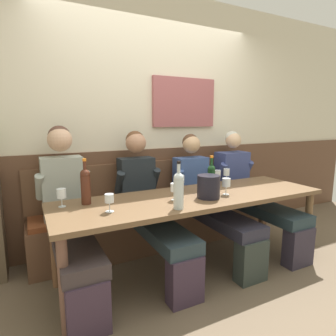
% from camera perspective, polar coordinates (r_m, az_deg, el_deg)
% --- Properties ---
extents(ground_plane, '(6.80, 6.80, 0.02)m').
position_cam_1_polar(ground_plane, '(2.74, 6.99, -21.51)').
color(ground_plane, brown).
rests_on(ground_plane, ground).
extents(room_wall_back, '(6.80, 0.12, 2.80)m').
position_cam_1_polar(room_wall_back, '(3.30, -3.16, 9.63)').
color(room_wall_back, beige).
rests_on(room_wall_back, ground).
extents(wood_wainscot_panel, '(6.80, 0.03, 1.08)m').
position_cam_1_polar(wood_wainscot_panel, '(3.36, -2.73, -5.26)').
color(wood_wainscot_panel, brown).
rests_on(wood_wainscot_panel, ground).
extents(wall_bench, '(2.79, 0.42, 0.94)m').
position_cam_1_polar(wall_bench, '(3.26, -1.15, -10.48)').
color(wall_bench, brown).
rests_on(wall_bench, ground).
extents(dining_table, '(2.49, 0.76, 0.73)m').
position_cam_1_polar(dining_table, '(2.59, 5.24, -7.18)').
color(dining_table, brown).
rests_on(dining_table, ground).
extents(person_center_right_seat, '(0.47, 1.21, 1.36)m').
position_cam_1_polar(person_center_right_seat, '(2.57, -19.58, -7.39)').
color(person_center_right_seat, '#362737').
rests_on(person_center_right_seat, ground).
extents(person_center_left_seat, '(0.47, 1.21, 1.30)m').
position_cam_1_polar(person_center_left_seat, '(2.73, -3.94, -6.63)').
color(person_center_left_seat, '#362838').
rests_on(person_center_left_seat, ground).
extents(person_right_seat, '(0.48, 1.20, 1.25)m').
position_cam_1_polar(person_right_seat, '(3.04, 7.84, -5.47)').
color(person_right_seat, '#2B3430').
rests_on(person_right_seat, ground).
extents(person_left_seat, '(0.49, 1.21, 1.27)m').
position_cam_1_polar(person_left_seat, '(3.42, 16.08, -3.96)').
color(person_left_seat, '#2D2835').
rests_on(person_left_seat, ground).
extents(ice_bucket, '(0.20, 0.20, 0.20)m').
position_cam_1_polar(ice_bucket, '(2.49, 8.20, -3.74)').
color(ice_bucket, black).
rests_on(ice_bucket, dining_table).
extents(wine_bottle_amber_mid, '(0.08, 0.08, 0.37)m').
position_cam_1_polar(wine_bottle_amber_mid, '(2.16, 2.15, -4.32)').
color(wine_bottle_amber_mid, silver).
rests_on(wine_bottle_amber_mid, dining_table).
extents(wine_bottle_clear_water, '(0.07, 0.07, 0.35)m').
position_cam_1_polar(wine_bottle_clear_water, '(2.67, 8.74, -1.90)').
color(wine_bottle_clear_water, '#153819').
rests_on(wine_bottle_clear_water, dining_table).
extents(wine_bottle_green_tall, '(0.08, 0.08, 0.37)m').
position_cam_1_polar(wine_bottle_green_tall, '(2.37, -16.33, -3.34)').
color(wine_bottle_green_tall, '#492216').
rests_on(wine_bottle_green_tall, dining_table).
extents(wine_glass_center_rear, '(0.07, 0.07, 0.14)m').
position_cam_1_polar(wine_glass_center_rear, '(2.14, -11.79, -6.23)').
color(wine_glass_center_rear, silver).
rests_on(wine_glass_center_rear, dining_table).
extents(wine_glass_mid_right, '(0.07, 0.07, 0.15)m').
position_cam_1_polar(wine_glass_mid_right, '(3.03, 9.94, -1.36)').
color(wine_glass_mid_right, silver).
rests_on(wine_glass_mid_right, dining_table).
extents(wine_glass_left_end, '(0.07, 0.07, 0.15)m').
position_cam_1_polar(wine_glass_left_end, '(2.36, -20.76, -4.90)').
color(wine_glass_left_end, silver).
rests_on(wine_glass_left_end, dining_table).
extents(wine_glass_right_end, '(0.07, 0.07, 0.15)m').
position_cam_1_polar(wine_glass_right_end, '(2.39, 1.38, -4.03)').
color(wine_glass_right_end, silver).
rests_on(wine_glass_right_end, dining_table).
extents(wine_glass_center_front, '(0.07, 0.07, 0.16)m').
position_cam_1_polar(wine_glass_center_front, '(3.12, 11.74, -0.97)').
color(wine_glass_center_front, silver).
rests_on(wine_glass_center_front, dining_table).
extents(wine_glass_mid_left, '(0.08, 0.08, 0.15)m').
position_cam_1_polar(wine_glass_mid_left, '(2.62, 11.70, -2.94)').
color(wine_glass_mid_left, silver).
rests_on(wine_glass_mid_left, dining_table).
extents(wine_glass_near_bucket, '(0.08, 0.08, 0.15)m').
position_cam_1_polar(wine_glass_near_bucket, '(2.73, 2.52, -2.36)').
color(wine_glass_near_bucket, silver).
rests_on(wine_glass_near_bucket, dining_table).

